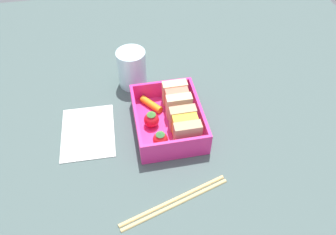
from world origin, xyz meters
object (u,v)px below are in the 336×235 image
Objects in this scene: carrot_stick_far_left at (151,104)px; drinking_glass at (132,68)px; chopstick_pair at (175,201)px; sandwich_center_left at (185,126)px; strawberry_far_left at (160,139)px; folded_napkin at (88,132)px; strawberry_left at (151,119)px; sandwich_left at (177,99)px.

carrot_stick_far_left is 0.62× the size of drinking_glass.
sandwich_center_left is at bearing 160.76° from chopstick_pair.
sandwich_center_left is 1.79× the size of strawberry_far_left.
folded_napkin is at bearing -115.93° from strawberry_far_left.
strawberry_left is (4.92, -0.68, 0.89)cm from carrot_stick_far_left.
sandwich_center_left is at bearing 56.59° from strawberry_left.
chopstick_pair is at bearing 1.43° from carrot_stick_far_left.
drinking_glass is at bearing -164.27° from carrot_stick_far_left.
drinking_glass is at bearing -156.81° from sandwich_center_left.
drinking_glass reaches higher than carrot_stick_far_left.
carrot_stick_far_left is (-8.78, -5.17, -1.83)cm from sandwich_center_left.
drinking_glass reaches higher than folded_napkin.
chopstick_pair is at bearing -12.60° from sandwich_left.
chopstick_pair is (22.03, 0.55, -1.59)cm from carrot_stick_far_left.
carrot_stick_far_left is at bearing -104.41° from sandwich_left.
chopstick_pair is at bearing 1.77° from strawberry_far_left.
sandwich_left is at bearing 121.49° from strawberry_left.
folded_napkin is (-6.63, -13.65, -2.55)cm from strawberry_far_left.
strawberry_far_left is at bearing 1.03° from carrot_stick_far_left.
strawberry_far_left reaches higher than folded_napkin.
sandwich_center_left reaches higher than carrot_stick_far_left.
strawberry_far_left is at bearing -29.31° from sandwich_left.
sandwich_center_left is at bearing 74.43° from folded_napkin.
sandwich_center_left is 7.08cm from strawberry_left.
sandwich_left and sandwich_center_left have the same top height.
strawberry_far_left is 0.25× the size of folded_napkin.
sandwich_center_left is 1.17× the size of carrot_stick_far_left.
strawberry_left is at bearing -58.51° from sandwich_left.
strawberry_left is at bearing -123.41° from sandwich_center_left.
sandwich_left is at bearing 167.40° from chopstick_pair.
chopstick_pair is 2.27× the size of drinking_glass.
strawberry_far_left is 0.40× the size of drinking_glass.
sandwich_left is at bearing 150.69° from strawberry_far_left.
sandwich_center_left is 0.45× the size of folded_napkin.
strawberry_left is 5.37cm from strawberry_far_left.
chopstick_pair is 1.42× the size of folded_napkin.
strawberry_far_left is (10.22, 0.18, 0.81)cm from carrot_stick_far_left.
carrot_stick_far_left is 10.25cm from strawberry_far_left.
folded_napkin is at bearing -39.13° from drinking_glass.
drinking_glass reaches higher than strawberry_left.
strawberry_left is (-3.86, -5.86, -0.94)cm from sandwich_center_left.
chopstick_pair is at bearing 37.22° from folded_napkin.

